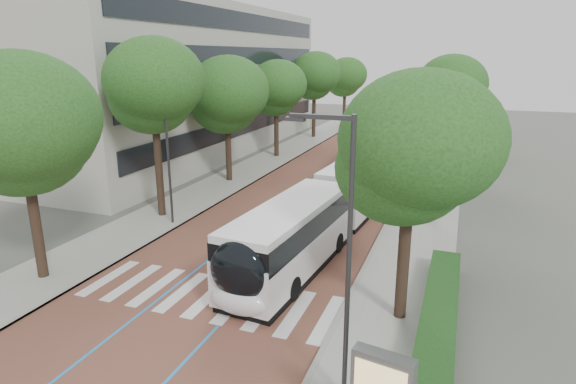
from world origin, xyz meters
TOP-DOWN VIEW (x-y plane):
  - ground at (0.00, 0.00)m, footprint 160.00×160.00m
  - road at (0.00, 40.00)m, footprint 11.00×140.00m
  - sidewalk_left at (-7.50, 40.00)m, footprint 4.00×140.00m
  - sidewalk_right at (7.50, 40.00)m, footprint 4.00×140.00m
  - kerb_left at (-5.60, 40.00)m, footprint 0.20×140.00m
  - kerb_right at (5.60, 40.00)m, footprint 0.20×140.00m
  - zebra_crossing at (0.20, 1.00)m, footprint 10.55×3.60m
  - lane_line_left at (-1.60, 40.00)m, footprint 0.12×126.00m
  - lane_line_right at (1.60, 40.00)m, footprint 0.12×126.00m
  - office_building at (-19.47, 28.00)m, footprint 18.11×40.00m
  - hedge at (9.10, 0.00)m, footprint 1.20×14.00m
  - streetlight_near at (6.62, -3.00)m, footprint 1.82×0.20m
  - streetlight_far at (6.62, 22.00)m, footprint 1.82×0.20m
  - lamp_post_left at (-6.10, 8.00)m, footprint 0.14×0.14m
  - trees_left at (-7.50, 23.79)m, footprint 6.19×60.97m
  - trees_right at (7.70, 22.89)m, footprint 5.69×47.59m
  - lead_bus at (2.86, 8.15)m, footprint 4.02×18.54m
  - bus_queued_0 at (2.08, 23.78)m, footprint 3.17×12.51m
  - bus_queued_1 at (2.07, 37.59)m, footprint 2.84×12.46m

SIDE VIEW (x-z plane):
  - ground at x=0.00m, z-range 0.00..0.00m
  - road at x=0.00m, z-range 0.00..0.02m
  - lane_line_left at x=-1.60m, z-range 0.02..0.03m
  - lane_line_right at x=1.60m, z-range 0.02..0.03m
  - zebra_crossing at x=0.20m, z-range 0.02..0.03m
  - sidewalk_left at x=-7.50m, z-range 0.00..0.12m
  - sidewalk_right at x=7.50m, z-range 0.00..0.12m
  - kerb_left at x=-5.60m, z-range -0.01..0.13m
  - kerb_right at x=5.60m, z-range -0.01..0.13m
  - hedge at x=9.10m, z-range 0.12..0.92m
  - bus_queued_0 at x=2.08m, z-range 0.02..3.22m
  - bus_queued_1 at x=2.07m, z-range 0.02..3.22m
  - lead_bus at x=2.86m, z-range 0.03..3.23m
  - lamp_post_left at x=-6.10m, z-range 0.12..8.12m
  - streetlight_near at x=6.62m, z-range 0.82..8.82m
  - streetlight_far at x=6.62m, z-range 0.82..8.82m
  - trees_right at x=7.70m, z-range 1.56..10.56m
  - trees_left at x=-7.50m, z-range 1.63..11.57m
  - office_building at x=-19.47m, z-range 0.00..14.00m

